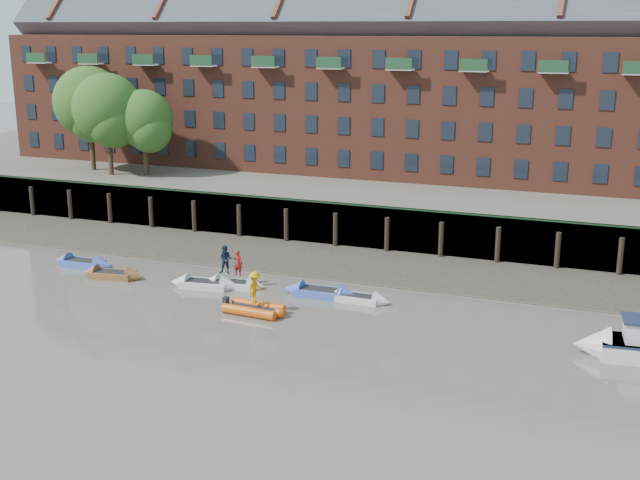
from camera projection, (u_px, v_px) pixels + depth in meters
The scene contains 18 objects.
ground at pixel (223, 359), 39.72m from camera, with size 220.00×220.00×0.00m, color #645E55.
foreshore at pixel (344, 263), 55.95m from camera, with size 110.00×8.00×0.50m, color #3D382F.
mud_band at pixel (327, 277), 52.89m from camera, with size 110.00×1.60×0.10m, color #4C4336.
river_wall at pixel (363, 227), 59.49m from camera, with size 110.00×1.23×3.30m.
bank_terrace at pixel (411, 192), 71.77m from camera, with size 110.00×28.00×3.20m, color #5E594D.
apartment_terrace at pixel (417, 64), 69.77m from camera, with size 80.60×15.56×20.98m.
tree_cluster at pixel (107, 108), 70.97m from camera, with size 11.76×7.74×9.40m.
rowboat_0 at pixel (83, 263), 55.05m from camera, with size 4.61×1.42×1.33m.
rowboat_1 at pixel (112, 275), 52.51m from camera, with size 4.57×1.89×1.29m.
rowboat_2 at pixel (205, 284), 50.56m from camera, with size 4.74×1.99×1.33m.
rowboat_3 at pixel (233, 284), 50.63m from camera, with size 4.29×1.71×1.21m.
rowboat_4 at pixel (320, 293), 48.94m from camera, with size 4.86×1.59×1.39m.
rowboat_5 at pixel (358, 298), 48.00m from camera, with size 4.08×1.26×1.18m.
rib_tender at pixel (256, 309), 45.98m from camera, with size 3.72×1.95×0.64m.
motor_launch at pixel (633, 345), 39.72m from camera, with size 6.70×2.84×2.68m.
person_rower_a at pixel (238, 263), 50.24m from camera, with size 0.60×0.39×1.64m, color maroon.
person_rower_b at pixel (226, 260), 50.53m from camera, with size 0.89×0.70×1.84m, color #19233F.
person_rib_crew at pixel (255, 288), 45.78m from camera, with size 1.22×0.70×1.89m, color orange.
Camera 1 is at (17.76, -32.65, 15.96)m, focal length 45.00 mm.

